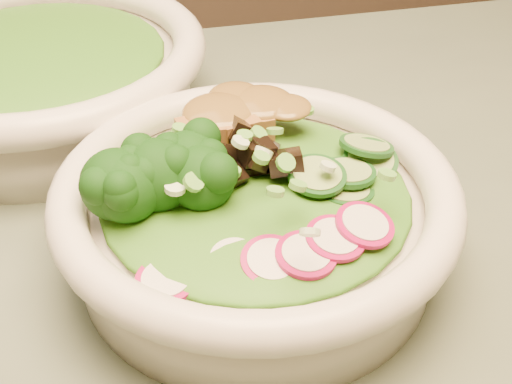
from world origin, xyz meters
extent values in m
cube|color=#576352|center=(0.00, 0.00, 0.73)|extent=(1.20, 0.80, 0.03)
cylinder|color=silver|center=(-0.12, 0.05, 0.77)|extent=(0.21, 0.21, 0.05)
torus|color=silver|center=(-0.12, 0.05, 0.80)|extent=(0.24, 0.24, 0.02)
cylinder|color=silver|center=(-0.25, 0.26, 0.78)|extent=(0.23, 0.23, 0.05)
torus|color=silver|center=(-0.25, 0.26, 0.81)|extent=(0.26, 0.26, 0.03)
ellipsoid|color=#2F6314|center=(-0.12, 0.05, 0.80)|extent=(0.18, 0.18, 0.02)
ellipsoid|color=#2F6314|center=(-0.25, 0.26, 0.81)|extent=(0.18, 0.18, 0.02)
ellipsoid|color=brown|center=(-0.12, 0.11, 0.83)|extent=(0.06, 0.05, 0.01)
camera|label=1|loc=(-0.20, -0.27, 1.05)|focal=50.00mm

